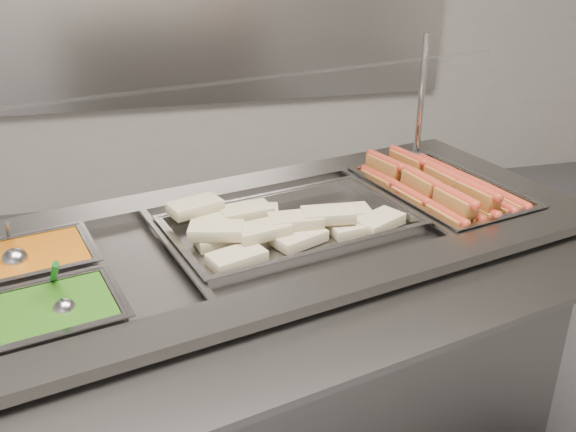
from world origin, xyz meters
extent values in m
cube|color=slate|center=(0.01, 0.33, 0.40)|extent=(1.76, 1.07, 0.80)
cube|color=gray|center=(0.09, 0.02, 0.81)|extent=(1.69, 0.54, 0.03)
cube|color=gray|center=(-0.07, 0.64, 0.81)|extent=(1.69, 0.54, 0.03)
cube|color=gray|center=(0.78, 0.52, 0.81)|extent=(0.24, 0.53, 0.03)
cube|color=black|center=(0.01, 0.33, 0.70)|extent=(1.56, 0.87, 0.02)
cube|color=gray|center=(0.39, 0.42, 0.82)|extent=(0.15, 0.51, 0.01)
cube|color=gray|center=(-0.26, 0.26, 0.82)|extent=(0.15, 0.51, 0.01)
cube|color=gray|center=(0.13, -0.13, 0.78)|extent=(1.65, 0.63, 0.02)
cylinder|color=slate|center=(0.81, 0.16, 0.75)|extent=(0.08, 0.24, 0.02)
cylinder|color=silver|center=(0.63, 0.79, 1.02)|extent=(0.02, 0.02, 0.40)
cube|color=silver|center=(-0.04, 0.51, 1.17)|extent=(1.53, 0.63, 0.08)
cube|color=#C8570B|center=(-0.59, 0.31, 0.79)|extent=(0.30, 0.26, 0.08)
cube|color=#1B580D|center=(-0.53, 0.05, 0.79)|extent=(0.30, 0.26, 0.08)
cube|color=brown|center=(0.49, 0.28, 0.81)|extent=(0.08, 0.14, 0.05)
cylinder|color=red|center=(0.49, 0.28, 0.82)|extent=(0.06, 0.15, 0.03)
cube|color=brown|center=(0.45, 0.44, 0.80)|extent=(0.08, 0.14, 0.05)
cylinder|color=red|center=(0.45, 0.44, 0.82)|extent=(0.06, 0.15, 0.03)
cube|color=brown|center=(0.41, 0.59, 0.80)|extent=(0.08, 0.14, 0.05)
cylinder|color=red|center=(0.41, 0.59, 0.82)|extent=(0.07, 0.15, 0.03)
cube|color=brown|center=(0.55, 0.30, 0.80)|extent=(0.08, 0.14, 0.05)
cylinder|color=red|center=(0.55, 0.30, 0.82)|extent=(0.06, 0.15, 0.03)
cube|color=brown|center=(0.51, 0.45, 0.81)|extent=(0.08, 0.14, 0.05)
cylinder|color=red|center=(0.51, 0.45, 0.82)|extent=(0.07, 0.15, 0.03)
cube|color=brown|center=(0.47, 0.61, 0.80)|extent=(0.08, 0.14, 0.05)
cylinder|color=red|center=(0.47, 0.61, 0.82)|extent=(0.06, 0.15, 0.03)
cube|color=brown|center=(0.60, 0.31, 0.80)|extent=(0.08, 0.14, 0.05)
cylinder|color=red|center=(0.60, 0.31, 0.82)|extent=(0.06, 0.15, 0.03)
cube|color=brown|center=(0.56, 0.47, 0.80)|extent=(0.08, 0.14, 0.05)
cylinder|color=red|center=(0.56, 0.47, 0.82)|extent=(0.07, 0.15, 0.03)
cube|color=brown|center=(0.52, 0.62, 0.80)|extent=(0.08, 0.14, 0.05)
cylinder|color=red|center=(0.52, 0.62, 0.82)|extent=(0.07, 0.15, 0.03)
cube|color=brown|center=(0.66, 0.33, 0.80)|extent=(0.08, 0.14, 0.05)
cylinder|color=red|center=(0.66, 0.33, 0.82)|extent=(0.07, 0.15, 0.03)
cube|color=brown|center=(0.62, 0.48, 0.80)|extent=(0.08, 0.14, 0.05)
cylinder|color=red|center=(0.62, 0.48, 0.82)|extent=(0.06, 0.15, 0.03)
cube|color=brown|center=(0.58, 0.64, 0.81)|extent=(0.08, 0.14, 0.05)
cylinder|color=red|center=(0.58, 0.64, 0.82)|extent=(0.06, 0.15, 0.03)
cube|color=brown|center=(0.71, 0.34, 0.80)|extent=(0.08, 0.14, 0.05)
cylinder|color=red|center=(0.71, 0.34, 0.82)|extent=(0.06, 0.15, 0.03)
cube|color=brown|center=(0.67, 0.50, 0.81)|extent=(0.08, 0.14, 0.05)
cylinder|color=red|center=(0.67, 0.50, 0.82)|extent=(0.07, 0.15, 0.03)
cube|color=brown|center=(0.63, 0.65, 0.80)|extent=(0.08, 0.14, 0.05)
cylinder|color=red|center=(0.63, 0.65, 0.82)|extent=(0.07, 0.15, 0.03)
cube|color=brown|center=(0.52, 0.29, 0.85)|extent=(0.08, 0.14, 0.05)
cylinder|color=red|center=(0.52, 0.29, 0.87)|extent=(0.06, 0.15, 0.03)
cube|color=brown|center=(0.48, 0.44, 0.85)|extent=(0.07, 0.14, 0.05)
cylinder|color=red|center=(0.48, 0.44, 0.87)|extent=(0.06, 0.15, 0.03)
cube|color=brown|center=(0.43, 0.60, 0.85)|extent=(0.09, 0.15, 0.05)
cylinder|color=red|center=(0.43, 0.60, 0.87)|extent=(0.07, 0.15, 0.03)
cube|color=brown|center=(0.60, 0.32, 0.85)|extent=(0.08, 0.14, 0.05)
cylinder|color=red|center=(0.60, 0.32, 0.87)|extent=(0.07, 0.15, 0.03)
cube|color=brown|center=(0.56, 0.46, 0.85)|extent=(0.08, 0.14, 0.05)
cylinder|color=red|center=(0.56, 0.46, 0.87)|extent=(0.06, 0.15, 0.03)
cube|color=brown|center=(0.52, 0.63, 0.85)|extent=(0.08, 0.14, 0.05)
cylinder|color=red|center=(0.52, 0.63, 0.87)|extent=(0.07, 0.15, 0.03)
cube|color=tan|center=(0.23, 0.29, 0.81)|extent=(0.15, 0.10, 0.03)
cube|color=tan|center=(-0.13, 0.30, 0.81)|extent=(0.15, 0.10, 0.03)
cube|color=tan|center=(-0.02, 0.43, 0.82)|extent=(0.15, 0.10, 0.03)
cube|color=tan|center=(-0.11, 0.20, 0.81)|extent=(0.16, 0.12, 0.03)
cube|color=tan|center=(0.23, 0.37, 0.82)|extent=(0.14, 0.08, 0.03)
cube|color=tan|center=(-0.04, 0.36, 0.81)|extent=(0.15, 0.11, 0.03)
cube|color=tan|center=(0.06, 0.26, 0.81)|extent=(0.16, 0.13, 0.03)
cube|color=tan|center=(0.30, 0.30, 0.82)|extent=(0.16, 0.14, 0.03)
cube|color=tan|center=(-0.05, 0.38, 0.84)|extent=(0.15, 0.10, 0.03)
cube|color=tan|center=(-0.15, 0.29, 0.84)|extent=(0.15, 0.11, 0.03)
cube|color=tan|center=(-0.03, 0.27, 0.84)|extent=(0.15, 0.11, 0.03)
cube|color=tan|center=(-0.13, 0.37, 0.84)|extent=(0.16, 0.12, 0.03)
cube|color=tan|center=(0.16, 0.31, 0.85)|extent=(0.14, 0.09, 0.03)
cube|color=tan|center=(0.07, 0.30, 0.84)|extent=(0.14, 0.08, 0.03)
cube|color=tan|center=(-0.19, 0.40, 0.87)|extent=(0.16, 0.12, 0.03)
sphere|color=#B9B9BE|center=(-0.63, 0.28, 0.82)|extent=(0.06, 0.06, 0.06)
cylinder|color=#B9B9BE|center=(-0.64, 0.35, 0.88)|extent=(0.05, 0.14, 0.10)
sphere|color=#B9B9BE|center=(-0.50, 0.04, 0.82)|extent=(0.05, 0.05, 0.05)
cylinder|color=#126A20|center=(-0.52, 0.11, 0.87)|extent=(0.04, 0.12, 0.10)
camera|label=1|loc=(-0.31, -1.17, 1.56)|focal=40.00mm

